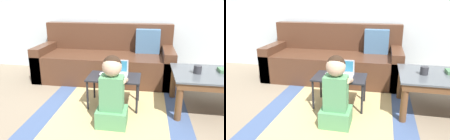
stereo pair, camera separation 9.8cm
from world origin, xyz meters
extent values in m
plane|color=#7F705B|center=(0.00, 0.00, 0.00)|extent=(16.00, 16.00, 0.00)
cube|color=#3D517A|center=(0.06, -0.10, 0.00)|extent=(1.67, 1.84, 0.01)
cube|color=tan|center=(0.06, -0.10, 0.01)|extent=(1.20, 1.32, 0.00)
cube|color=#4C2D1E|center=(-0.22, 0.99, 0.20)|extent=(2.04, 0.83, 0.41)
cube|color=#4C2D1E|center=(-0.22, 1.31, 0.62)|extent=(2.04, 0.18, 0.42)
cube|color=#4C2D1E|center=(-1.16, 0.99, 0.26)|extent=(0.16, 0.83, 0.52)
cube|color=#4C2D1E|center=(0.72, 0.99, 0.26)|extent=(0.16, 0.83, 0.52)
cube|color=#426689|center=(0.42, 1.15, 0.59)|extent=(0.36, 0.14, 0.36)
cube|color=#4C5156|center=(1.20, 0.19, 0.43)|extent=(0.99, 0.68, 0.02)
cube|color=brown|center=(1.20, 0.19, 0.39)|extent=(0.95, 0.65, 0.07)
cylinder|color=brown|center=(0.76, -0.10, 0.21)|extent=(0.07, 0.07, 0.42)
cylinder|color=brown|center=(0.76, 0.47, 0.21)|extent=(0.07, 0.07, 0.42)
cube|color=black|center=(0.06, 0.11, 0.36)|extent=(0.60, 0.36, 0.02)
cylinder|color=black|center=(-0.21, -0.04, 0.17)|extent=(0.02, 0.02, 0.35)
cylinder|color=black|center=(0.34, -0.04, 0.17)|extent=(0.02, 0.02, 0.35)
cylinder|color=black|center=(-0.21, 0.27, 0.17)|extent=(0.02, 0.02, 0.35)
cylinder|color=black|center=(0.34, 0.27, 0.17)|extent=(0.02, 0.02, 0.35)
cube|color=#B7BCC6|center=(0.10, 0.14, 0.37)|extent=(0.22, 0.16, 0.02)
cube|color=silver|center=(0.10, 0.12, 0.39)|extent=(0.18, 0.10, 0.00)
cube|color=#B7BCC6|center=(0.10, 0.21, 0.46)|extent=(0.22, 0.01, 0.15)
cube|color=teal|center=(0.10, 0.21, 0.46)|extent=(0.19, 0.00, 0.13)
ellipsoid|color=#B2B7C1|center=(-0.08, 0.12, 0.38)|extent=(0.06, 0.11, 0.04)
cube|color=#518E5B|center=(0.11, -0.30, 0.09)|extent=(0.30, 0.25, 0.18)
cube|color=#518E5B|center=(0.11, -0.30, 0.35)|extent=(0.22, 0.16, 0.34)
sphere|color=tan|center=(0.11, -0.30, 0.61)|extent=(0.18, 0.18, 0.18)
sphere|color=black|center=(0.11, -0.29, 0.63)|extent=(0.18, 0.18, 0.18)
cylinder|color=tan|center=(0.01, -0.17, 0.43)|extent=(0.06, 0.28, 0.14)
cylinder|color=tan|center=(0.21, -0.17, 0.43)|extent=(0.06, 0.28, 0.14)
cylinder|color=#2D2D33|center=(0.96, 0.16, 0.48)|extent=(0.08, 0.08, 0.09)
camera|label=1|loc=(0.42, -2.18, 1.20)|focal=35.00mm
camera|label=2|loc=(0.52, -2.16, 1.20)|focal=35.00mm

